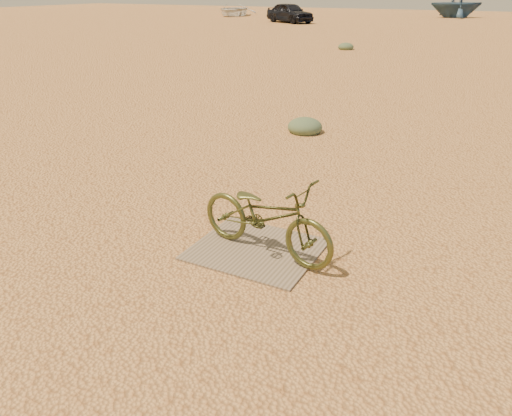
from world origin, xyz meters
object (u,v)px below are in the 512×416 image
at_px(car, 290,13).
at_px(boat_far_left, 457,3).
at_px(bicycle, 266,216).
at_px(boat_near_left, 233,10).
at_px(plywood_board, 256,249).

distance_m(car, boat_far_left, 16.53).
height_order(bicycle, boat_near_left, boat_near_left).
height_order(plywood_board, bicycle, bicycle).
bearing_deg(plywood_board, bicycle, -10.97).
xyz_separation_m(bicycle, boat_far_left, (-4.16, 46.27, 0.77)).
bearing_deg(boat_near_left, plywood_board, -73.25).
distance_m(car, boat_near_left, 10.51).
relative_size(bicycle, boat_far_left, 0.35).
xyz_separation_m(car, boat_far_left, (10.45, 12.80, 0.50)).
bearing_deg(boat_near_left, bicycle, -73.13).
height_order(car, boat_near_left, car).
bearing_deg(car, bicycle, -127.96).
bearing_deg(car, plywood_board, -128.13).
xyz_separation_m(car, boat_near_left, (-8.54, 6.13, -0.20)).
relative_size(car, boat_near_left, 0.84).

